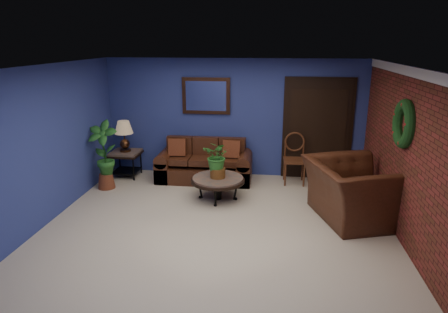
# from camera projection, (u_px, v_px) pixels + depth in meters

# --- Properties ---
(floor) EXTENTS (5.50, 5.50, 0.00)m
(floor) POSITION_uv_depth(u_px,v_px,m) (219.00, 223.00, 6.49)
(floor) COLOR beige
(floor) RESTS_ON ground
(wall_back) EXTENTS (5.50, 0.04, 2.50)m
(wall_back) POSITION_uv_depth(u_px,v_px,m) (234.00, 118.00, 8.51)
(wall_back) COLOR navy
(wall_back) RESTS_ON ground
(wall_left) EXTENTS (0.04, 5.00, 2.50)m
(wall_left) POSITION_uv_depth(u_px,v_px,m) (50.00, 143.00, 6.45)
(wall_left) COLOR navy
(wall_left) RESTS_ON ground
(wall_right_brick) EXTENTS (0.04, 5.00, 2.50)m
(wall_right_brick) POSITION_uv_depth(u_px,v_px,m) (405.00, 155.00, 5.81)
(wall_right_brick) COLOR maroon
(wall_right_brick) RESTS_ON ground
(ceiling) EXTENTS (5.50, 5.00, 0.02)m
(ceiling) POSITION_uv_depth(u_px,v_px,m) (218.00, 66.00, 5.78)
(ceiling) COLOR silver
(ceiling) RESTS_ON wall_back
(crown_molding) EXTENTS (0.03, 5.00, 0.14)m
(crown_molding) POSITION_uv_depth(u_px,v_px,m) (414.00, 73.00, 5.48)
(crown_molding) COLOR white
(crown_molding) RESTS_ON wall_right_brick
(wall_mirror) EXTENTS (1.02, 0.06, 0.77)m
(wall_mirror) POSITION_uv_depth(u_px,v_px,m) (206.00, 96.00, 8.41)
(wall_mirror) COLOR #472917
(wall_mirror) RESTS_ON wall_back
(closet_door) EXTENTS (1.44, 0.06, 2.18)m
(closet_door) POSITION_uv_depth(u_px,v_px,m) (317.00, 130.00, 8.34)
(closet_door) COLOR black
(closet_door) RESTS_ON wall_back
(wreath) EXTENTS (0.16, 0.72, 0.72)m
(wreath) POSITION_uv_depth(u_px,v_px,m) (404.00, 124.00, 5.74)
(wreath) COLOR black
(wreath) RESTS_ON wall_right_brick
(sofa) EXTENTS (1.96, 0.85, 0.88)m
(sofa) POSITION_uv_depth(u_px,v_px,m) (205.00, 166.00, 8.45)
(sofa) COLOR #421E13
(sofa) RESTS_ON ground
(coffee_table) EXTENTS (0.99, 0.99, 0.43)m
(coffee_table) POSITION_uv_depth(u_px,v_px,m) (218.00, 180.00, 7.36)
(coffee_table) COLOR #4A4541
(coffee_table) RESTS_ON ground
(end_table) EXTENTS (0.62, 0.62, 0.56)m
(end_table) POSITION_uv_depth(u_px,v_px,m) (126.00, 157.00, 8.59)
(end_table) COLOR #4A4541
(end_table) RESTS_ON ground
(table_lamp) EXTENTS (0.38, 0.38, 0.64)m
(table_lamp) POSITION_uv_depth(u_px,v_px,m) (124.00, 132.00, 8.43)
(table_lamp) COLOR #472917
(table_lamp) RESTS_ON end_table
(side_chair) EXTENTS (0.46, 0.46, 1.04)m
(side_chair) POSITION_uv_depth(u_px,v_px,m) (294.00, 155.00, 8.19)
(side_chair) COLOR #583019
(side_chair) RESTS_ON ground
(armchair) EXTENTS (1.68, 1.80, 0.96)m
(armchair) POSITION_uv_depth(u_px,v_px,m) (352.00, 191.00, 6.53)
(armchair) COLOR #421E13
(armchair) RESTS_ON ground
(coffee_plant) EXTENTS (0.62, 0.58, 0.69)m
(coffee_plant) POSITION_uv_depth(u_px,v_px,m) (218.00, 158.00, 7.24)
(coffee_plant) COLOR brown
(coffee_plant) RESTS_ON coffee_table
(floor_plant) EXTENTS (0.41, 0.36, 0.81)m
(floor_plant) POSITION_uv_depth(u_px,v_px,m) (366.00, 198.00, 6.42)
(floor_plant) COLOR brown
(floor_plant) RESTS_ON ground
(tall_plant) EXTENTS (0.63, 0.46, 1.37)m
(tall_plant) POSITION_uv_depth(u_px,v_px,m) (104.00, 153.00, 7.81)
(tall_plant) COLOR brown
(tall_plant) RESTS_ON ground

